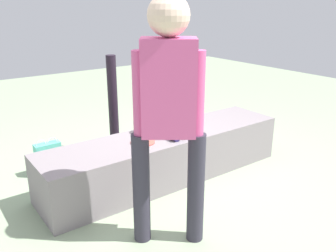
{
  "coord_description": "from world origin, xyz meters",
  "views": [
    {
      "loc": [
        -1.9,
        -2.63,
        1.67
      ],
      "look_at": [
        -0.28,
        -0.4,
        0.71
      ],
      "focal_mm": 38.38,
      "sensor_mm": 36.0,
      "label": 1
    }
  ],
  "objects_px": {
    "cake_plate": "(143,140)",
    "gift_bag": "(49,158)",
    "water_bottle_near_gift": "(117,160)",
    "handbag_black_leather": "(195,135)",
    "child_seated": "(169,113)",
    "adult_standing": "(169,104)",
    "cake_box_white": "(159,140)",
    "party_cup_red": "(86,164)"
  },
  "relations": [
    {
      "from": "cake_box_white",
      "to": "gift_bag",
      "type": "bearing_deg",
      "value": 179.53
    },
    {
      "from": "water_bottle_near_gift",
      "to": "handbag_black_leather",
      "type": "distance_m",
      "value": 1.07
    },
    {
      "from": "child_seated",
      "to": "cake_box_white",
      "type": "bearing_deg",
      "value": 61.91
    },
    {
      "from": "handbag_black_leather",
      "to": "gift_bag",
      "type": "bearing_deg",
      "value": 170.35
    },
    {
      "from": "gift_bag",
      "to": "water_bottle_near_gift",
      "type": "height_order",
      "value": "gift_bag"
    },
    {
      "from": "cake_plate",
      "to": "water_bottle_near_gift",
      "type": "bearing_deg",
      "value": 89.0
    },
    {
      "from": "cake_plate",
      "to": "child_seated",
      "type": "bearing_deg",
      "value": 7.03
    },
    {
      "from": "gift_bag",
      "to": "party_cup_red",
      "type": "relative_size",
      "value": 3.32
    },
    {
      "from": "adult_standing",
      "to": "party_cup_red",
      "type": "distance_m",
      "value": 1.75
    },
    {
      "from": "adult_standing",
      "to": "water_bottle_near_gift",
      "type": "xyz_separation_m",
      "value": [
        0.27,
        1.3,
        -0.95
      ]
    },
    {
      "from": "gift_bag",
      "to": "handbag_black_leather",
      "type": "distance_m",
      "value": 1.72
    },
    {
      "from": "water_bottle_near_gift",
      "to": "cake_box_white",
      "type": "distance_m",
      "value": 0.77
    },
    {
      "from": "child_seated",
      "to": "handbag_black_leather",
      "type": "height_order",
      "value": "child_seated"
    },
    {
      "from": "gift_bag",
      "to": "handbag_black_leather",
      "type": "relative_size",
      "value": 1.07
    },
    {
      "from": "party_cup_red",
      "to": "handbag_black_leather",
      "type": "xyz_separation_m",
      "value": [
        1.35,
        -0.16,
        0.07
      ]
    },
    {
      "from": "water_bottle_near_gift",
      "to": "child_seated",
      "type": "bearing_deg",
      "value": -58.52
    },
    {
      "from": "cake_plate",
      "to": "water_bottle_near_gift",
      "type": "relative_size",
      "value": 1.17
    },
    {
      "from": "party_cup_red",
      "to": "cake_plate",
      "type": "bearing_deg",
      "value": -68.29
    },
    {
      "from": "child_seated",
      "to": "water_bottle_near_gift",
      "type": "bearing_deg",
      "value": 121.48
    },
    {
      "from": "child_seated",
      "to": "gift_bag",
      "type": "distance_m",
      "value": 1.32
    },
    {
      "from": "cake_box_white",
      "to": "cake_plate",
      "type": "bearing_deg",
      "value": -132.0
    },
    {
      "from": "adult_standing",
      "to": "gift_bag",
      "type": "relative_size",
      "value": 4.53
    },
    {
      "from": "child_seated",
      "to": "cake_box_white",
      "type": "relative_size",
      "value": 1.51
    },
    {
      "from": "handbag_black_leather",
      "to": "adult_standing",
      "type": "bearing_deg",
      "value": -136.08
    },
    {
      "from": "cake_plate",
      "to": "cake_box_white",
      "type": "distance_m",
      "value": 1.18
    },
    {
      "from": "cake_plate",
      "to": "gift_bag",
      "type": "distance_m",
      "value": 1.08
    },
    {
      "from": "gift_bag",
      "to": "party_cup_red",
      "type": "height_order",
      "value": "gift_bag"
    },
    {
      "from": "child_seated",
      "to": "handbag_black_leather",
      "type": "relative_size",
      "value": 1.36
    },
    {
      "from": "water_bottle_near_gift",
      "to": "handbag_black_leather",
      "type": "bearing_deg",
      "value": -0.44
    },
    {
      "from": "adult_standing",
      "to": "handbag_black_leather",
      "type": "xyz_separation_m",
      "value": [
        1.34,
        1.29,
        -0.91
      ]
    },
    {
      "from": "child_seated",
      "to": "adult_standing",
      "type": "height_order",
      "value": "adult_standing"
    },
    {
      "from": "water_bottle_near_gift",
      "to": "party_cup_red",
      "type": "bearing_deg",
      "value": 152.78
    },
    {
      "from": "child_seated",
      "to": "party_cup_red",
      "type": "distance_m",
      "value": 1.08
    },
    {
      "from": "cake_plate",
      "to": "handbag_black_leather",
      "type": "xyz_separation_m",
      "value": [
        1.08,
        0.54,
        -0.36
      ]
    },
    {
      "from": "cake_plate",
      "to": "handbag_black_leather",
      "type": "bearing_deg",
      "value": 26.51
    },
    {
      "from": "party_cup_red",
      "to": "handbag_black_leather",
      "type": "bearing_deg",
      "value": -6.53
    },
    {
      "from": "cake_box_white",
      "to": "child_seated",
      "type": "bearing_deg",
      "value": -118.09
    },
    {
      "from": "handbag_black_leather",
      "to": "child_seated",
      "type": "bearing_deg",
      "value": -146.69
    },
    {
      "from": "water_bottle_near_gift",
      "to": "cake_box_white",
      "type": "height_order",
      "value": "water_bottle_near_gift"
    },
    {
      "from": "child_seated",
      "to": "cake_box_white",
      "type": "height_order",
      "value": "child_seated"
    },
    {
      "from": "adult_standing",
      "to": "party_cup_red",
      "type": "height_order",
      "value": "adult_standing"
    },
    {
      "from": "cake_box_white",
      "to": "party_cup_red",
      "type": "bearing_deg",
      "value": -173.11
    }
  ]
}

